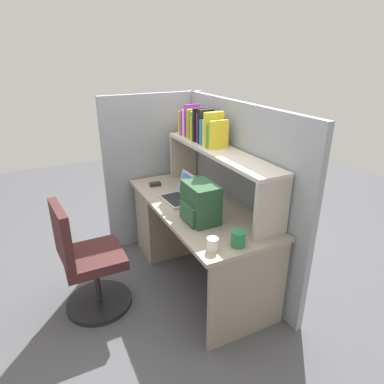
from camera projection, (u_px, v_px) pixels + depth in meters
The scene contains 12 objects.
ground_plane at pixel (197, 276), 3.10m from camera, with size 8.00×8.00×0.00m, color #4C4C51.
desk at pixel (179, 219), 3.27m from camera, with size 1.60×0.70×0.73m.
cubicle_partition_rear at pixel (236, 191), 2.96m from camera, with size 1.84×0.05×1.55m, color gray.
cubicle_partition_left at pixel (156, 170), 3.49m from camera, with size 0.05×1.06×1.55m, color gray.
overhead_hutch at pixel (219, 161), 2.77m from camera, with size 1.44×0.28×0.45m.
reference_books_on_shelf at pixel (202, 127), 2.94m from camera, with size 0.61×0.18×0.29m.
laptop at pixel (182, 195), 2.88m from camera, with size 0.32×0.28×0.22m.
backpack at pixel (200, 203), 2.50m from camera, with size 0.30×0.22×0.30m.
computer_mouse at pixel (155, 184), 3.20m from camera, with size 0.06×0.10×0.03m, color #262628.
paper_cup at pixel (213, 244), 2.16m from camera, with size 0.08×0.08×0.08m, color white.
snack_canister at pixel (238, 239), 2.20m from camera, with size 0.10×0.10×0.11m, color #26723F.
office_chair at pixel (87, 266), 2.58m from camera, with size 0.52×0.52×0.93m.
Camera 1 is at (2.27, -1.18, 1.92)m, focal length 31.42 mm.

